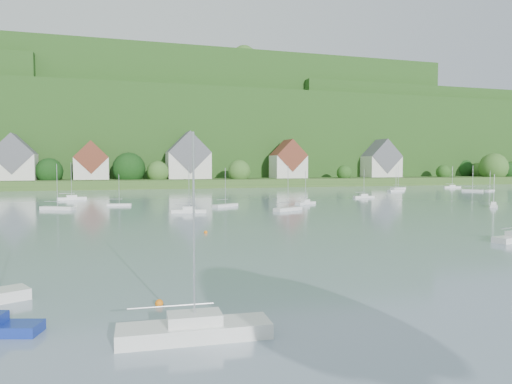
% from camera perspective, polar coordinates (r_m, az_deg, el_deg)
% --- Properties ---
extents(far_shore_strip, '(600.00, 60.00, 3.00)m').
position_cam_1_polar(far_shore_strip, '(195.83, -10.05, 1.22)').
color(far_shore_strip, '#2D531F').
rests_on(far_shore_strip, ground).
extents(forested_ridge, '(620.00, 181.22, 69.89)m').
position_cam_1_polar(forested_ridge, '(264.37, -11.82, 6.33)').
color(forested_ridge, '#1B4114').
rests_on(forested_ridge, ground).
extents(village_building_0, '(14.00, 10.40, 16.00)m').
position_cam_1_polar(village_building_0, '(184.01, -26.86, 3.30)').
color(village_building_0, silver).
rests_on(village_building_0, far_shore_strip).
extents(village_building_1, '(12.00, 9.36, 14.00)m').
position_cam_1_polar(village_building_1, '(183.41, -19.02, 3.23)').
color(village_building_1, silver).
rests_on(village_building_1, far_shore_strip).
extents(village_building_2, '(16.00, 11.44, 18.00)m').
position_cam_1_polar(village_building_2, '(184.53, -8.09, 3.84)').
color(village_building_2, silver).
rests_on(village_building_2, far_shore_strip).
extents(village_building_3, '(13.00, 10.40, 15.50)m').
position_cam_1_polar(village_building_3, '(192.90, 3.86, 3.59)').
color(village_building_3, silver).
rests_on(village_building_3, far_shore_strip).
extents(village_building_4, '(15.00, 10.40, 16.50)m').
position_cam_1_polar(village_building_4, '(216.48, 14.70, 3.49)').
color(village_building_4, silver).
rests_on(village_building_4, far_shore_strip).
extents(near_sailboat_0, '(7.17, 2.36, 9.55)m').
position_cam_1_polar(near_sailboat_0, '(23.19, -7.34, -15.82)').
color(near_sailboat_0, white).
rests_on(near_sailboat_0, ground).
extents(mooring_buoy_3, '(0.44, 0.44, 0.44)m').
position_cam_1_polar(mooring_buoy_3, '(57.05, -6.02, -4.92)').
color(mooring_buoy_3, orange).
rests_on(mooring_buoy_3, ground).
extents(mooring_buoy_5, '(0.48, 0.48, 0.48)m').
position_cam_1_polar(mooring_buoy_5, '(28.68, -11.46, -13.12)').
color(mooring_buoy_5, orange).
rests_on(mooring_buoy_5, ground).
extents(far_sailboat_cluster, '(188.78, 73.75, 8.71)m').
position_cam_1_polar(far_sailboat_cluster, '(116.51, -0.04, -0.59)').
color(far_sailboat_cluster, white).
rests_on(far_sailboat_cluster, ground).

